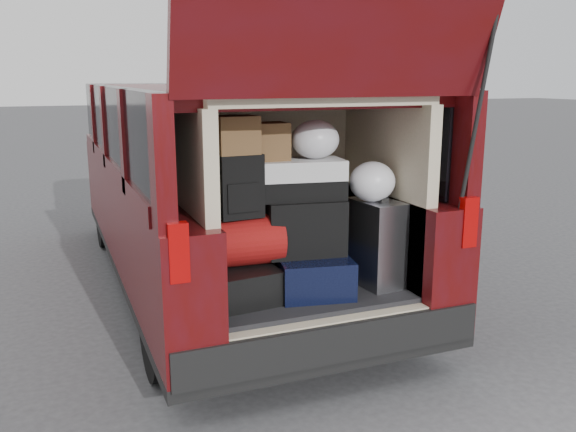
% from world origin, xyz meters
% --- Properties ---
extents(ground, '(80.00, 80.00, 0.00)m').
position_xyz_m(ground, '(0.00, 0.00, 0.00)').
color(ground, '#3A3A3D').
rests_on(ground, ground).
extents(minivan, '(1.90, 5.35, 2.77)m').
position_xyz_m(minivan, '(0.00, 1.86, 0.91)').
color(minivan, black).
rests_on(minivan, ground).
extents(load_floor, '(1.24, 1.05, 0.55)m').
position_xyz_m(load_floor, '(0.00, 0.28, 0.28)').
color(load_floor, black).
rests_on(load_floor, ground).
extents(black_hardshell, '(0.43, 0.55, 0.21)m').
position_xyz_m(black_hardshell, '(-0.40, 0.17, 0.65)').
color(black_hardshell, black).
rests_on(black_hardshell, load_floor).
extents(navy_hardshell, '(0.53, 0.61, 0.23)m').
position_xyz_m(navy_hardshell, '(0.06, 0.13, 0.67)').
color(navy_hardshell, black).
rests_on(navy_hardshell, load_floor).
extents(silver_roller, '(0.27, 0.39, 0.55)m').
position_xyz_m(silver_roller, '(0.48, 0.08, 0.82)').
color(silver_roller, silver).
rests_on(silver_roller, load_floor).
extents(red_duffel, '(0.47, 0.32, 0.30)m').
position_xyz_m(red_duffel, '(-0.37, 0.17, 0.90)').
color(red_duffel, maroon).
rests_on(red_duffel, black_hardshell).
extents(black_soft_case, '(0.51, 0.35, 0.34)m').
position_xyz_m(black_soft_case, '(0.02, 0.16, 0.95)').
color(black_soft_case, black).
rests_on(black_soft_case, navy_hardshell).
extents(backpack, '(0.27, 0.18, 0.37)m').
position_xyz_m(backpack, '(-0.39, 0.15, 1.24)').
color(backpack, black).
rests_on(backpack, red_duffel).
extents(twotone_duffel, '(0.57, 0.35, 0.24)m').
position_xyz_m(twotone_duffel, '(0.00, 0.20, 1.25)').
color(twotone_duffel, silver).
rests_on(twotone_duffel, black_soft_case).
extents(grocery_sack_lower, '(0.25, 0.20, 0.22)m').
position_xyz_m(grocery_sack_lower, '(-0.40, 0.17, 1.53)').
color(grocery_sack_lower, brown).
rests_on(grocery_sack_lower, backpack).
extents(grocery_sack_upper, '(0.22, 0.18, 0.22)m').
position_xyz_m(grocery_sack_upper, '(-0.18, 0.25, 1.48)').
color(grocery_sack_upper, brown).
rests_on(grocery_sack_upper, twotone_duffel).
extents(plastic_bag_center, '(0.32, 0.30, 0.24)m').
position_xyz_m(plastic_bag_center, '(0.11, 0.20, 1.48)').
color(plastic_bag_center, white).
rests_on(plastic_bag_center, twotone_duffel).
extents(plastic_bag_right, '(0.34, 0.32, 0.25)m').
position_xyz_m(plastic_bag_right, '(0.44, 0.08, 1.22)').
color(plastic_bag_right, white).
rests_on(plastic_bag_right, silver_roller).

